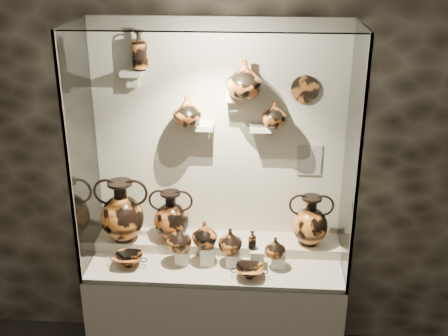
{
  "coord_description": "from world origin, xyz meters",
  "views": [
    {
      "loc": [
        0.28,
        -1.08,
        2.86
      ],
      "look_at": [
        0.05,
        2.27,
        1.47
      ],
      "focal_mm": 45.0,
      "sensor_mm": 36.0,
      "label": 1
    }
  ],
  "objects_px": {
    "lekythos_tall": "(139,48)",
    "ovoid_vase_c": "(274,114)",
    "kylix_left": "(129,259)",
    "ovoid_vase_a": "(187,111)",
    "lekythos_small": "(252,239)",
    "jug_a": "(179,238)",
    "jug_c": "(230,241)",
    "ovoid_vase_b": "(244,79)",
    "jug_e": "(275,248)",
    "kylix_right": "(249,271)",
    "jug_b": "(205,234)",
    "amphora_mid": "(171,216)",
    "amphora_right": "(310,220)",
    "amphora_left": "(122,211)"
  },
  "relations": [
    {
      "from": "jug_a",
      "to": "lekythos_tall",
      "type": "xyz_separation_m",
      "value": [
        -0.25,
        0.29,
        1.19
      ]
    },
    {
      "from": "amphora_right",
      "to": "jug_a",
      "type": "bearing_deg",
      "value": -159.06
    },
    {
      "from": "lekythos_tall",
      "to": "ovoid_vase_a",
      "type": "relative_size",
      "value": 1.44
    },
    {
      "from": "amphora_mid",
      "to": "lekythos_small",
      "type": "bearing_deg",
      "value": -34.51
    },
    {
      "from": "jug_c",
      "to": "ovoid_vase_a",
      "type": "relative_size",
      "value": 0.85
    },
    {
      "from": "amphora_right",
      "to": "jug_e",
      "type": "relative_size",
      "value": 2.52
    },
    {
      "from": "amphora_left",
      "to": "jug_c",
      "type": "bearing_deg",
      "value": -18.74
    },
    {
      "from": "amphora_mid",
      "to": "ovoid_vase_c",
      "type": "height_order",
      "value": "ovoid_vase_c"
    },
    {
      "from": "amphora_left",
      "to": "amphora_mid",
      "type": "relative_size",
      "value": 1.23
    },
    {
      "from": "lekythos_tall",
      "to": "ovoid_vase_a",
      "type": "distance_m",
      "value": 0.49
    },
    {
      "from": "jug_e",
      "to": "kylix_right",
      "type": "relative_size",
      "value": 0.62
    },
    {
      "from": "amphora_mid",
      "to": "jug_e",
      "type": "distance_m",
      "value": 0.75
    },
    {
      "from": "ovoid_vase_b",
      "to": "jug_e",
      "type": "bearing_deg",
      "value": -29.61
    },
    {
      "from": "jug_a",
      "to": "lekythos_tall",
      "type": "distance_m",
      "value": 1.25
    },
    {
      "from": "jug_a",
      "to": "kylix_left",
      "type": "distance_m",
      "value": 0.36
    },
    {
      "from": "jug_a",
      "to": "jug_c",
      "type": "xyz_separation_m",
      "value": [
        0.34,
        0.02,
        -0.02
      ]
    },
    {
      "from": "jug_c",
      "to": "ovoid_vase_a",
      "type": "distance_m",
      "value": 0.89
    },
    {
      "from": "jug_b",
      "to": "kylix_left",
      "type": "relative_size",
      "value": 0.73
    },
    {
      "from": "jug_b",
      "to": "ovoid_vase_c",
      "type": "relative_size",
      "value": 1.03
    },
    {
      "from": "jug_b",
      "to": "ovoid_vase_c",
      "type": "height_order",
      "value": "ovoid_vase_c"
    },
    {
      "from": "jug_e",
      "to": "lekythos_small",
      "type": "xyz_separation_m",
      "value": [
        -0.15,
        0.03,
        0.04
      ]
    },
    {
      "from": "amphora_mid",
      "to": "kylix_right",
      "type": "distance_m",
      "value": 0.68
    },
    {
      "from": "lekythos_small",
      "to": "kylix_left",
      "type": "bearing_deg",
      "value": 179.97
    },
    {
      "from": "lekythos_tall",
      "to": "ovoid_vase_c",
      "type": "xyz_separation_m",
      "value": [
        0.86,
        -0.02,
        -0.41
      ]
    },
    {
      "from": "amphora_mid",
      "to": "jug_c",
      "type": "bearing_deg",
      "value": -40.1
    },
    {
      "from": "ovoid_vase_c",
      "to": "ovoid_vase_b",
      "type": "bearing_deg",
      "value": -157.67
    },
    {
      "from": "jug_e",
      "to": "lekythos_tall",
      "type": "xyz_separation_m",
      "value": [
        -0.89,
        0.3,
        1.23
      ]
    },
    {
      "from": "kylix_left",
      "to": "jug_a",
      "type": "bearing_deg",
      "value": 9.84
    },
    {
      "from": "amphora_mid",
      "to": "ovoid_vase_b",
      "type": "bearing_deg",
      "value": -13.17
    },
    {
      "from": "jug_c",
      "to": "ovoid_vase_b",
      "type": "distance_m",
      "value": 1.06
    },
    {
      "from": "lekythos_small",
      "to": "lekythos_tall",
      "type": "relative_size",
      "value": 0.52
    },
    {
      "from": "amphora_right",
      "to": "ovoid_vase_a",
      "type": "bearing_deg",
      "value": -175.42
    },
    {
      "from": "jug_b",
      "to": "jug_c",
      "type": "bearing_deg",
      "value": 24.71
    },
    {
      "from": "jug_a",
      "to": "ovoid_vase_b",
      "type": "height_order",
      "value": "ovoid_vase_b"
    },
    {
      "from": "amphora_right",
      "to": "ovoid_vase_a",
      "type": "relative_size",
      "value": 1.83
    },
    {
      "from": "amphora_mid",
      "to": "amphora_right",
      "type": "height_order",
      "value": "amphora_mid"
    },
    {
      "from": "kylix_left",
      "to": "ovoid_vase_a",
      "type": "bearing_deg",
      "value": 39.73
    },
    {
      "from": "jug_a",
      "to": "jug_b",
      "type": "height_order",
      "value": "jug_b"
    },
    {
      "from": "jug_e",
      "to": "jug_a",
      "type": "bearing_deg",
      "value": 172.85
    },
    {
      "from": "kylix_left",
      "to": "kylix_right",
      "type": "xyz_separation_m",
      "value": [
        0.8,
        -0.08,
        -0.0
      ]
    },
    {
      "from": "amphora_right",
      "to": "lekythos_small",
      "type": "bearing_deg",
      "value": -146.98
    },
    {
      "from": "jug_e",
      "to": "amphora_left",
      "type": "bearing_deg",
      "value": 164.25
    },
    {
      "from": "jug_c",
      "to": "kylix_left",
      "type": "height_order",
      "value": "jug_c"
    },
    {
      "from": "jug_a",
      "to": "jug_b",
      "type": "xyz_separation_m",
      "value": [
        0.17,
        0.02,
        0.03
      ]
    },
    {
      "from": "kylix_left",
      "to": "amphora_right",
      "type": "bearing_deg",
      "value": 12.54
    },
    {
      "from": "jug_c",
      "to": "amphora_right",
      "type": "bearing_deg",
      "value": -5.95
    },
    {
      "from": "ovoid_vase_a",
      "to": "ovoid_vase_c",
      "type": "relative_size",
      "value": 1.15
    },
    {
      "from": "jug_e",
      "to": "ovoid_vase_a",
      "type": "xyz_separation_m",
      "value": [
        -0.59,
        0.26,
        0.83
      ]
    },
    {
      "from": "amphora_left",
      "to": "jug_b",
      "type": "bearing_deg",
      "value": -21.84
    },
    {
      "from": "amphora_right",
      "to": "kylix_left",
      "type": "distance_m",
      "value": 1.25
    }
  ]
}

